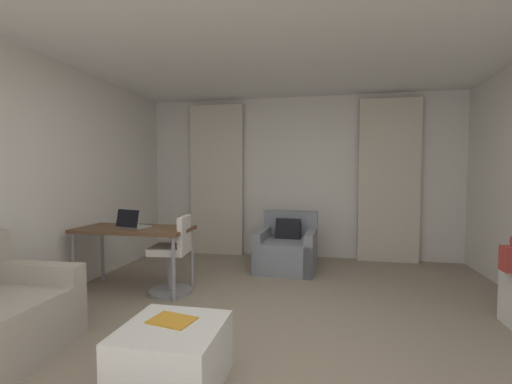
% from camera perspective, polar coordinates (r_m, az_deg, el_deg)
% --- Properties ---
extents(ground_plane, '(12.00, 12.00, 0.00)m').
position_cam_1_polar(ground_plane, '(2.99, 2.62, -23.91)').
color(ground_plane, gray).
extents(wall_window, '(5.12, 0.06, 2.60)m').
position_cam_1_polar(wall_window, '(5.68, 7.17, 2.43)').
color(wall_window, silver).
rests_on(wall_window, ground).
extents(ceiling, '(5.12, 6.12, 0.06)m').
position_cam_1_polar(ceiling, '(2.96, 2.76, 28.54)').
color(ceiling, white).
rests_on(ceiling, wall_left).
extents(curtain_left_panel, '(0.90, 0.06, 2.50)m').
position_cam_1_polar(curtain_left_panel, '(5.82, -6.57, 1.95)').
color(curtain_left_panel, beige).
rests_on(curtain_left_panel, ground).
extents(curtain_right_panel, '(0.90, 0.06, 2.50)m').
position_cam_1_polar(curtain_right_panel, '(5.63, 21.19, 1.74)').
color(curtain_right_panel, beige).
rests_on(curtain_right_panel, ground).
extents(armchair, '(0.85, 0.90, 0.80)m').
position_cam_1_polar(armchair, '(4.99, 5.17, -9.51)').
color(armchair, gray).
rests_on(armchair, ground).
extents(desk, '(1.30, 0.62, 0.73)m').
position_cam_1_polar(desk, '(4.25, -19.55, -6.45)').
color(desk, brown).
rests_on(desk, ground).
extents(desk_chair, '(0.48, 0.48, 0.88)m').
position_cam_1_polar(desk_chair, '(4.07, -13.53, -10.76)').
color(desk_chair, gray).
rests_on(desk_chair, ground).
extents(laptop, '(0.37, 0.32, 0.22)m').
position_cam_1_polar(laptop, '(4.22, -19.81, -4.99)').
color(laptop, '#ADADB2').
rests_on(laptop, desk).
extents(coffee_table, '(0.62, 0.62, 0.40)m').
position_cam_1_polar(coffee_table, '(2.47, -13.69, -24.97)').
color(coffee_table, white).
rests_on(coffee_table, ground).
extents(magazine_open, '(0.31, 0.25, 0.01)m').
position_cam_1_polar(magazine_open, '(2.45, -13.76, -19.95)').
color(magazine_open, orange).
rests_on(magazine_open, coffee_table).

